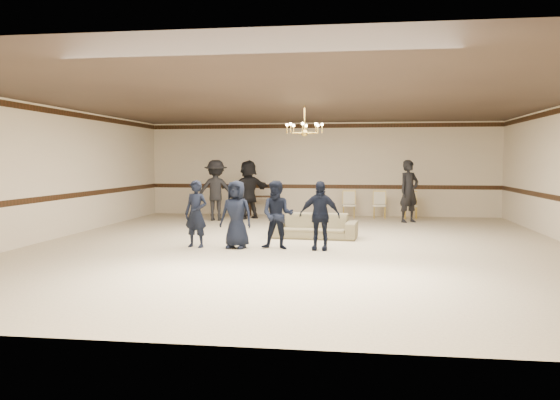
% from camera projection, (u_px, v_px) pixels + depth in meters
% --- Properties ---
extents(room, '(12.01, 14.01, 3.21)m').
position_uv_depth(room, '(300.00, 174.00, 12.59)').
color(room, beige).
rests_on(room, ground).
extents(chair_rail, '(12.00, 0.02, 0.14)m').
position_uv_depth(chair_rail, '(321.00, 187.00, 19.53)').
color(chair_rail, black).
rests_on(chair_rail, wall_back).
extents(crown_molding, '(12.00, 0.02, 0.14)m').
position_uv_depth(crown_molding, '(321.00, 126.00, 19.39)').
color(crown_molding, black).
rests_on(crown_molding, wall_back).
extents(chandelier, '(0.94, 0.94, 0.89)m').
position_uv_depth(chandelier, '(304.00, 119.00, 13.49)').
color(chandelier, gold).
rests_on(chandelier, ceiling).
extents(boy_a, '(0.61, 0.48, 1.47)m').
position_uv_depth(boy_a, '(196.00, 214.00, 12.36)').
color(boy_a, black).
rests_on(boy_a, floor).
extents(boy_b, '(0.79, 0.58, 1.47)m').
position_uv_depth(boy_b, '(236.00, 214.00, 12.23)').
color(boy_b, black).
rests_on(boy_b, floor).
extents(boy_c, '(0.75, 0.60, 1.47)m').
position_uv_depth(boy_c, '(278.00, 215.00, 12.11)').
color(boy_c, black).
rests_on(boy_c, floor).
extents(boy_d, '(0.88, 0.41, 1.47)m').
position_uv_depth(boy_d, '(320.00, 216.00, 11.98)').
color(boy_d, black).
rests_on(boy_d, floor).
extents(settee, '(2.12, 0.98, 0.60)m').
position_uv_depth(settee, '(314.00, 226.00, 13.86)').
color(settee, brown).
rests_on(settee, floor).
extents(adult_left, '(1.31, 0.86, 1.91)m').
position_uv_depth(adult_left, '(216.00, 190.00, 17.88)').
color(adult_left, black).
rests_on(adult_left, floor).
extents(adult_mid, '(1.65, 1.66, 1.91)m').
position_uv_depth(adult_mid, '(248.00, 189.00, 18.45)').
color(adult_mid, black).
rests_on(adult_mid, floor).
extents(adult_right, '(0.83, 0.79, 1.91)m').
position_uv_depth(adult_right, '(409.00, 191.00, 17.34)').
color(adult_right, black).
rests_on(adult_right, floor).
extents(banquet_chair_left, '(0.46, 0.46, 0.88)m').
position_uv_depth(banquet_chair_left, '(349.00, 205.00, 18.68)').
color(banquet_chair_left, beige).
rests_on(banquet_chair_left, floor).
extents(banquet_chair_mid, '(0.47, 0.47, 0.88)m').
position_uv_depth(banquet_chair_mid, '(380.00, 205.00, 18.54)').
color(banquet_chair_mid, beige).
rests_on(banquet_chair_mid, floor).
extents(banquet_chair_right, '(0.44, 0.44, 0.88)m').
position_uv_depth(banquet_chair_right, '(411.00, 205.00, 18.40)').
color(banquet_chair_right, beige).
rests_on(banquet_chair_right, floor).
extents(console_table, '(0.86, 0.41, 0.70)m').
position_uv_depth(console_table, '(260.00, 206.00, 19.31)').
color(console_table, black).
rests_on(console_table, floor).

